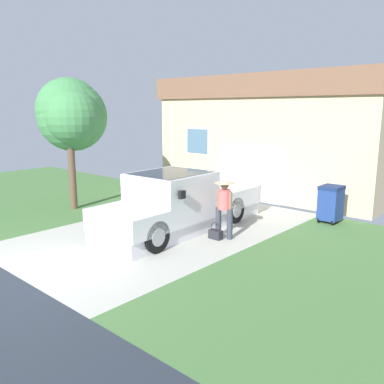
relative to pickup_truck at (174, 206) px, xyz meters
The scene contains 6 objects.
pickup_truck is the anchor object (origin of this frame).
person_with_hat 1.50m from the pickup_truck, 18.92° to the left, with size 0.55×0.55×1.63m.
handbag 1.46m from the pickup_truck, 11.21° to the left, with size 0.36×0.19×0.46m.
house_with_garage 8.00m from the pickup_truck, 95.79° to the left, with size 9.67×6.05×4.71m.
front_yard_tree 5.33m from the pickup_truck, behind, with size 2.66×2.43×4.49m.
wheeled_trash_bin 4.86m from the pickup_truck, 53.11° to the left, with size 0.60×0.72×1.14m.
Camera 1 is at (7.91, -3.43, 3.40)m, focal length 37.56 mm.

